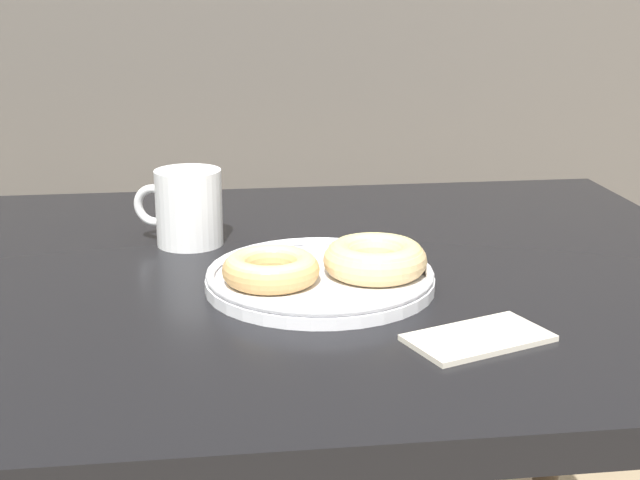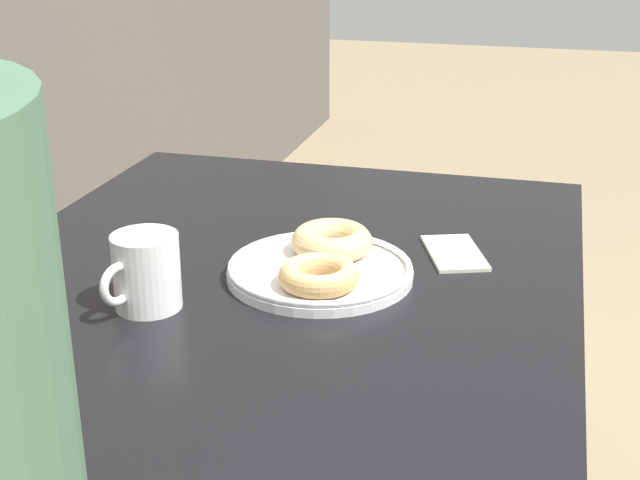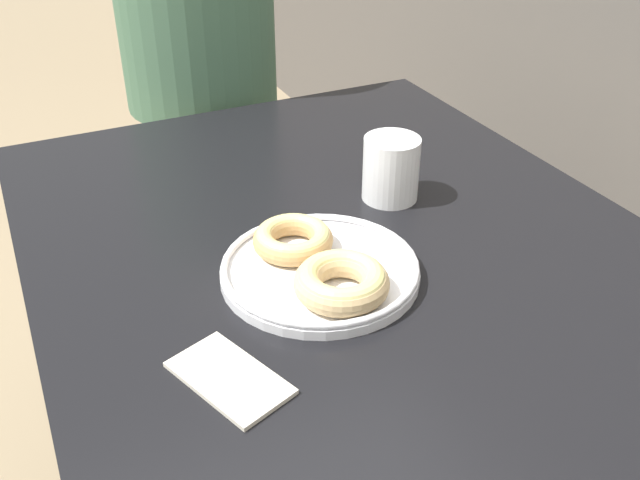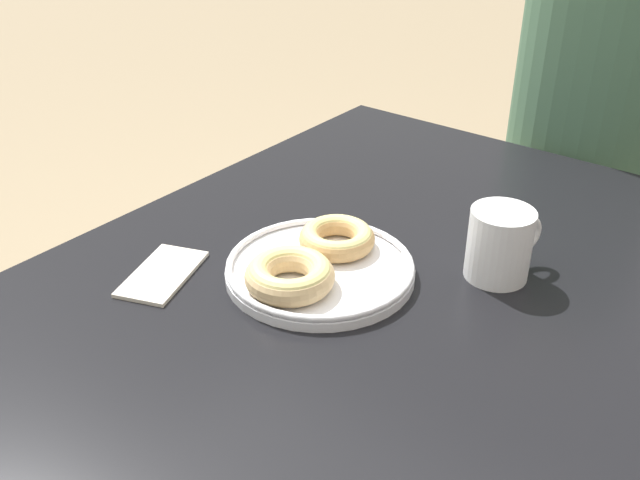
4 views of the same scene
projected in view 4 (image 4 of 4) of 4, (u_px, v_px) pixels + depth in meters
name	position (u px, v px, depth m)	size (l,w,h in m)	color
dining_table	(375.00, 321.00, 1.07)	(1.21, 0.91, 0.75)	black
donut_plate	(315.00, 263.00, 1.03)	(0.29, 0.28, 0.05)	white
coffee_mug	(501.00, 243.00, 1.02)	(0.12, 0.09, 0.11)	white
person_figure	(593.00, 123.00, 1.58)	(0.36, 0.35, 1.37)	#232838
napkin	(162.00, 274.00, 1.04)	(0.16, 0.13, 0.01)	beige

